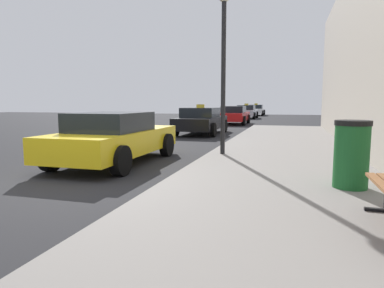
{
  "coord_description": "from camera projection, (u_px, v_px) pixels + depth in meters",
  "views": [
    {
      "loc": [
        4.11,
        -4.9,
        1.5
      ],
      "look_at": [
        2.25,
        1.57,
        0.68
      ],
      "focal_mm": 31.72,
      "sensor_mm": 36.0,
      "label": 1
    }
  ],
  "objects": [
    {
      "name": "car_black",
      "position": [
        201.0,
        121.0,
        16.35
      ],
      "size": [
        1.96,
        4.29,
        1.43
      ],
      "color": "black",
      "rests_on": "ground_plane"
    },
    {
      "name": "car_silver",
      "position": [
        247.0,
        112.0,
        32.77
      ],
      "size": [
        1.95,
        4.44,
        1.43
      ],
      "color": "#B7B7BF",
      "rests_on": "ground_plane"
    },
    {
      "name": "sidewalk",
      "position": [
        279.0,
        203.0,
        4.87
      ],
      "size": [
        4.0,
        32.0,
        0.15
      ],
      "primitive_type": "cube",
      "color": "gray",
      "rests_on": "ground_plane"
    },
    {
      "name": "trash_bin",
      "position": [
        351.0,
        154.0,
        5.38
      ],
      "size": [
        0.55,
        0.55,
        1.08
      ],
      "color": "#195926",
      "rests_on": "sidewalk"
    },
    {
      "name": "ground_plane",
      "position": [
        45.0,
        188.0,
        5.98
      ],
      "size": [
        80.0,
        80.0,
        0.0
      ],
      "primitive_type": "plane",
      "color": "#232326"
    },
    {
      "name": "street_lamp",
      "position": [
        224.0,
        42.0,
        8.71
      ],
      "size": [
        0.36,
        0.36,
        4.26
      ],
      "color": "black",
      "rests_on": "sidewalk"
    },
    {
      "name": "car_yellow",
      "position": [
        114.0,
        137.0,
        8.43
      ],
      "size": [
        1.94,
        4.26,
        1.27
      ],
      "color": "yellow",
      "rests_on": "ground_plane"
    },
    {
      "name": "car_white",
      "position": [
        256.0,
        110.0,
        40.38
      ],
      "size": [
        1.93,
        4.2,
        1.43
      ],
      "color": "white",
      "rests_on": "ground_plane"
    },
    {
      "name": "car_red",
      "position": [
        234.0,
        115.0,
        23.81
      ],
      "size": [
        1.93,
        4.14,
        1.27
      ],
      "color": "red",
      "rests_on": "ground_plane"
    }
  ]
}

